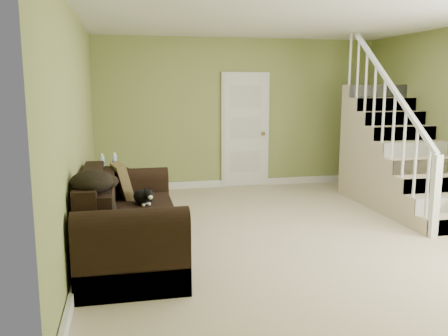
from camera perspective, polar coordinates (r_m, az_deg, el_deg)
name	(u,v)px	position (r m, az deg, el deg)	size (l,w,h in m)	color
floor	(291,230)	(6.04, 8.03, -7.42)	(5.00, 5.50, 0.01)	#C6B78F
ceiling	(296,14)	(5.83, 8.67, 17.79)	(5.00, 5.50, 0.01)	white
wall_back	(239,114)	(8.42, 1.85, 6.56)	(5.00, 0.04, 2.60)	#87934F
wall_front	(441,162)	(3.37, 24.66, 0.67)	(5.00, 0.04, 2.60)	#87934F
wall_left	(78,131)	(5.46, -17.19, 4.33)	(0.04, 5.50, 2.60)	#87934F
baseboard_back	(239,183)	(8.55, 1.85, -1.77)	(5.00, 0.04, 0.12)	white
baseboard_left	(86,239)	(5.70, -16.25, -8.15)	(0.04, 5.50, 0.12)	white
door	(245,130)	(8.42, 2.57, 4.55)	(0.86, 0.12, 2.02)	white
staircase	(395,162)	(7.61, 19.88, 0.63)	(1.00, 2.51, 2.82)	#C6B78F
sofa	(126,225)	(5.13, -11.75, -6.69)	(0.98, 2.27, 0.90)	black
side_table	(110,192)	(6.74, -13.53, -2.87)	(0.67, 0.67, 0.88)	black
cat	(143,197)	(5.32, -9.77, -3.48)	(0.30, 0.44, 0.22)	black
banana	(147,217)	(4.76, -9.24, -5.82)	(0.05, 0.17, 0.05)	yellow
throw_pillow	(122,181)	(5.68, -12.14, -1.56)	(0.11, 0.42, 0.42)	#513A20
throw_blanket	(92,182)	(4.45, -15.64, -1.60)	(0.38, 0.50, 0.21)	black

